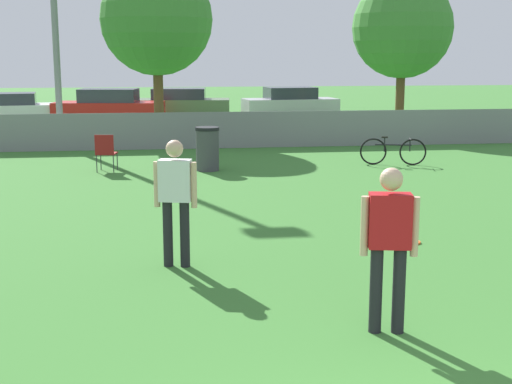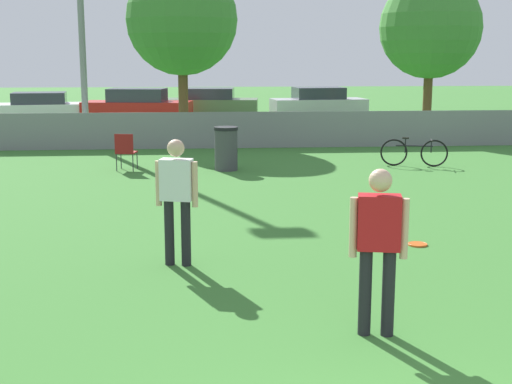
{
  "view_description": "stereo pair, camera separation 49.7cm",
  "coord_description": "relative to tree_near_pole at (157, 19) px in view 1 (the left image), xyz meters",
  "views": [
    {
      "loc": [
        -1.9,
        -3.48,
        2.8
      ],
      "look_at": [
        -0.68,
        5.5,
        1.05
      ],
      "focal_mm": 50.0,
      "sensor_mm": 36.0,
      "label": 1
    },
    {
      "loc": [
        -1.41,
        -3.53,
        2.8
      ],
      "look_at": [
        -0.68,
        5.5,
        1.05
      ],
      "focal_mm": 50.0,
      "sensor_mm": 36.0,
      "label": 2
    }
  ],
  "objects": [
    {
      "name": "tree_far_right",
      "position": [
        8.7,
        1.37,
        -0.18
      ],
      "size": [
        3.59,
        3.59,
        5.54
      ],
      "color": "brown",
      "rests_on": "ground_plane"
    },
    {
      "name": "fence_backline",
      "position": [
        1.89,
        -2.26,
        -3.36
      ],
      "size": [
        19.72,
        0.07,
        1.21
      ],
      "color": "gray",
      "rests_on": "ground_plane"
    },
    {
      "name": "frisbee_disc",
      "position": [
        3.72,
        -13.72,
        -3.9
      ],
      "size": [
        0.29,
        0.29,
        0.03
      ],
      "color": "#E5591E",
      "rests_on": "ground_plane"
    },
    {
      "name": "folding_chair_sideline",
      "position": [
        -1.3,
        -6.32,
        -3.39
      ],
      "size": [
        0.53,
        0.53,
        0.91
      ],
      "rotation": [
        0.0,
        0.0,
        2.97
      ],
      "color": "#333338",
      "rests_on": "ground_plane"
    },
    {
      "name": "parked_car_white",
      "position": [
        -5.98,
        6.12,
        -3.27
      ],
      "size": [
        4.2,
        2.14,
        1.29
      ],
      "rotation": [
        0.0,
        0.0,
        0.12
      ],
      "color": "black",
      "rests_on": "ground_plane"
    },
    {
      "name": "player_receiver_white",
      "position": [
        0.18,
        -14.46,
        -2.91
      ],
      "size": [
        0.56,
        0.32,
        1.71
      ],
      "rotation": [
        0.0,
        0.0,
        -0.25
      ],
      "color": "black",
      "rests_on": "ground_plane"
    },
    {
      "name": "trash_bin",
      "position": [
        1.15,
        -6.44,
        -3.37
      ],
      "size": [
        0.59,
        0.59,
        1.07
      ],
      "color": "#3F3F44",
      "rests_on": "ground_plane"
    },
    {
      "name": "bicycle_sideline",
      "position": [
        5.94,
        -6.21,
        -3.55
      ],
      "size": [
        1.65,
        0.54,
        0.74
      ],
      "rotation": [
        0.0,
        0.0,
        -0.24
      ],
      "color": "black",
      "rests_on": "ground_plane"
    },
    {
      "name": "tree_near_pole",
      "position": [
        0.0,
        0.0,
        0.0
      ],
      "size": [
        3.62,
        3.62,
        5.73
      ],
      "color": "brown",
      "rests_on": "ground_plane"
    },
    {
      "name": "parked_car_silver",
      "position": [
        5.84,
        7.79,
        -3.25
      ],
      "size": [
        4.29,
        2.1,
        1.37
      ],
      "rotation": [
        0.0,
        0.0,
        0.1
      ],
      "color": "black",
      "rests_on": "ground_plane"
    },
    {
      "name": "parked_car_red",
      "position": [
        -2.0,
        5.93,
        -3.21
      ],
      "size": [
        4.56,
        2.29,
        1.44
      ],
      "rotation": [
        0.0,
        0.0,
        -0.14
      ],
      "color": "black",
      "rests_on": "ground_plane"
    },
    {
      "name": "player_thrower_red",
      "position": [
        2.25,
        -17.08,
        -2.91
      ],
      "size": [
        0.57,
        0.3,
        1.71
      ],
      "rotation": [
        0.0,
        0.0,
        -0.2
      ],
      "color": "black",
      "rests_on": "ground_plane"
    },
    {
      "name": "parked_car_olive",
      "position": [
        0.91,
        8.52,
        -3.26
      ],
      "size": [
        4.66,
        2.23,
        1.32
      ],
      "rotation": [
        0.0,
        0.0,
        -0.11
      ],
      "color": "black",
      "rests_on": "ground_plane"
    }
  ]
}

